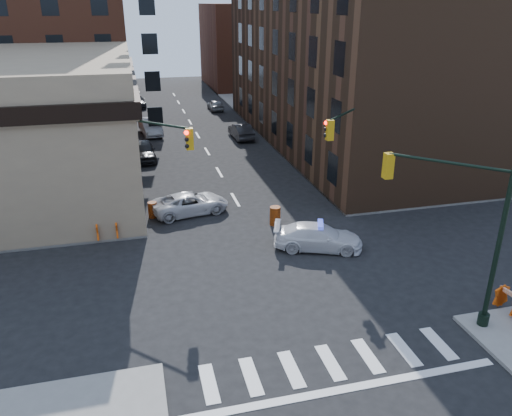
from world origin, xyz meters
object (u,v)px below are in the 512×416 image
barricade_se_a (510,301)px  barricade_nw_a (107,230)px  parked_car_wfar (150,127)px  parked_car_wnear (144,151)px  parked_car_enear (241,131)px  police_car (318,237)px  pedestrian_b (51,226)px  barrel_bank (153,210)px  pedestrian_a (136,216)px  barrel_road (275,216)px  pickup (190,203)px

barricade_se_a → barricade_nw_a: size_ratio=0.88×
parked_car_wfar → parked_car_wnear: bearing=-104.0°
parked_car_enear → barricade_nw_a: bearing=56.3°
police_car → pedestrian_b: (-13.83, 4.04, 0.42)m
police_car → parked_car_enear: 23.75m
parked_car_wnear → parked_car_wfar: (1.03, 8.52, 0.02)m
barrel_bank → pedestrian_b: bearing=-156.6°
police_car → parked_car_wfar: size_ratio=0.96×
barrel_bank → pedestrian_a: bearing=-116.7°
parked_car_wnear → barrel_road: parked_car_wnear is taller
barricade_se_a → parked_car_wfar: bearing=12.7°
parked_car_wfar → pedestrian_a: 23.03m
police_car → parked_car_wnear: parked_car_wnear is taller
parked_car_wnear → pedestrian_b: bearing=-111.9°
parked_car_wnear → barrel_road: 16.83m
parked_car_wnear → barrel_bank: 12.43m
police_car → barrel_road: size_ratio=4.17×
parked_car_enear → pedestrian_a: pedestrian_a is taller
pedestrian_a → barricade_se_a: size_ratio=1.45×
barrel_road → pedestrian_b: bearing=177.7°
pedestrian_a → barricade_nw_a: bearing=-149.1°
parked_car_enear → pedestrian_b: bearing=50.2°
police_car → barricade_se_a: police_car is taller
police_car → pedestrian_a: pedestrian_a is taller
barrel_bank → barricade_nw_a: bearing=-134.2°
parked_car_wfar → barrel_road: bearing=-83.1°
parked_car_wnear → barricade_nw_a: 15.35m
pickup → barrel_bank: pickup is taller
police_car → parked_car_wnear: (-8.31, 18.86, 0.10)m
pickup → barricade_nw_a: 5.66m
parked_car_enear → barrel_road: size_ratio=3.97×
parked_car_enear → barrel_bank: bearing=58.8°
pickup → pedestrian_a: pedestrian_a is taller
parked_car_enear → pedestrian_b: pedestrian_b is taller
police_car → parked_car_wfar: parked_car_wfar is taller
parked_car_wfar → parked_car_enear: bearing=-30.7°
barrel_road → barricade_nw_a: size_ratio=0.83×
barricade_nw_a → barrel_road: bearing=-3.5°
pickup → barricade_nw_a: size_ratio=3.50×
pedestrian_b → barricade_nw_a: bearing=-31.1°
police_car → parked_car_wnear: bearing=43.7°
barrel_road → pickup: bearing=147.4°
pedestrian_a → barrel_bank: pedestrian_a is taller
barrel_road → barricade_nw_a: (-9.57, 0.20, 0.10)m
parked_car_wfar → pickup: bearing=-93.6°
parked_car_wnear → barricade_se_a: (14.00, -26.52, -0.19)m
pedestrian_b → barrel_bank: (5.52, 2.39, -0.61)m
parked_car_wfar → barricade_se_a: 37.37m
parked_car_wfar → barricade_nw_a: bearing=-105.9°
barricade_nw_a → parked_car_wnear: bearing=77.8°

